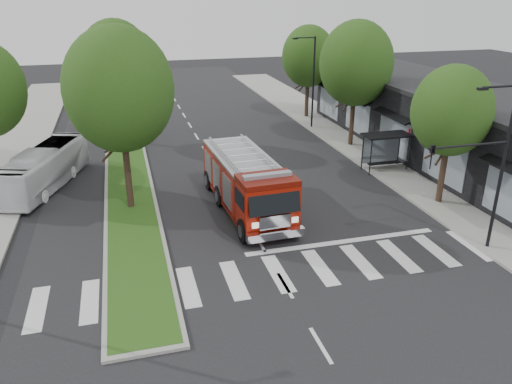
{
  "coord_description": "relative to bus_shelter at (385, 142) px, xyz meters",
  "views": [
    {
      "loc": [
        -5.99,
        -21.2,
        11.73
      ],
      "look_at": [
        0.43,
        2.26,
        1.8
      ],
      "focal_mm": 35.0,
      "sensor_mm": 36.0,
      "label": 1
    }
  ],
  "objects": [
    {
      "name": "tree_median_near",
      "position": [
        -17.2,
        -2.15,
        4.77
      ],
      "size": [
        5.8,
        5.8,
        10.16
      ],
      "color": "black",
      "rests_on": "ground"
    },
    {
      "name": "streetlight_right_far",
      "position": [
        -0.85,
        11.85,
        2.44
      ],
      "size": [
        2.11,
        0.2,
        8.0
      ],
      "color": "black",
      "rests_on": "ground"
    },
    {
      "name": "streetlight_right_near",
      "position": [
        -1.59,
        -11.65,
        2.63
      ],
      "size": [
        4.08,
        0.22,
        8.0
      ],
      "color": "black",
      "rests_on": "ground"
    },
    {
      "name": "tree_median_far",
      "position": [
        -17.2,
        11.85,
        4.45
      ],
      "size": [
        5.6,
        5.6,
        9.72
      ],
      "color": "black",
      "rests_on": "ground"
    },
    {
      "name": "tree_right_far",
      "position": [
        0.3,
        15.85,
        3.8
      ],
      "size": [
        5.0,
        5.0,
        8.73
      ],
      "color": "black",
      "rests_on": "ground"
    },
    {
      "name": "ground",
      "position": [
        -11.2,
        -8.15,
        -2.04
      ],
      "size": [
        140.0,
        140.0,
        0.0
      ],
      "primitive_type": "plane",
      "color": "black",
      "rests_on": "ground"
    },
    {
      "name": "tree_right_mid",
      "position": [
        0.3,
        5.85,
        4.45
      ],
      "size": [
        5.6,
        5.6,
        9.72
      ],
      "color": "black",
      "rests_on": "ground"
    },
    {
      "name": "tree_right_near",
      "position": [
        0.3,
        -6.15,
        3.47
      ],
      "size": [
        4.4,
        4.4,
        8.05
      ],
      "color": "black",
      "rests_on": "ground"
    },
    {
      "name": "sidewalk_right",
      "position": [
        1.3,
        1.85,
        -1.96
      ],
      "size": [
        5.0,
        80.0,
        0.15
      ],
      "primitive_type": "cube",
      "color": "gray",
      "rests_on": "ground"
    },
    {
      "name": "city_bus",
      "position": [
        -22.23,
        2.66,
        -0.75
      ],
      "size": [
        5.0,
        9.43,
        2.57
      ],
      "primitive_type": "imported",
      "rotation": [
        0.0,
        0.0,
        -0.33
      ],
      "color": "white",
      "rests_on": "ground"
    },
    {
      "name": "storefront_row",
      "position": [
        5.8,
        1.85,
        0.46
      ],
      "size": [
        8.0,
        30.0,
        5.0
      ],
      "primitive_type": "cube",
      "color": "black",
      "rests_on": "ground"
    },
    {
      "name": "median",
      "position": [
        -17.2,
        9.85,
        -1.96
      ],
      "size": [
        3.0,
        50.0,
        0.15
      ],
      "color": "gray",
      "rests_on": "ground"
    },
    {
      "name": "bus_shelter",
      "position": [
        0.0,
        0.0,
        0.0
      ],
      "size": [
        3.2,
        1.6,
        2.61
      ],
      "color": "black",
      "rests_on": "ground"
    },
    {
      "name": "fire_engine",
      "position": [
        -10.82,
        -4.05,
        -0.42
      ],
      "size": [
        3.45,
        9.88,
        3.38
      ],
      "rotation": [
        0.0,
        0.0,
        0.05
      ],
      "color": "#5D0D05",
      "rests_on": "ground"
    }
  ]
}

